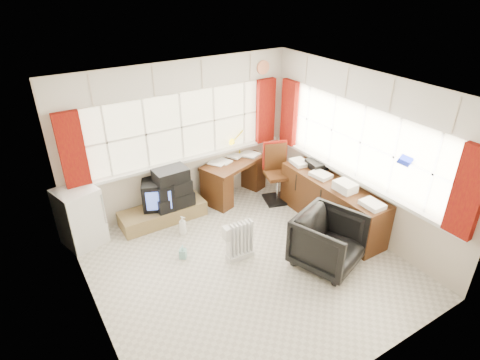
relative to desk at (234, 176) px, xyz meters
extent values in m
plane|color=beige|center=(-0.88, -1.80, -0.39)|extent=(4.00, 4.00, 0.00)
plane|color=beige|center=(-0.88, 0.20, 0.86)|extent=(4.00, 0.00, 4.00)
plane|color=beige|center=(-0.88, -3.80, 0.86)|extent=(4.00, 0.00, 4.00)
plane|color=beige|center=(-2.88, -1.80, 0.86)|extent=(0.00, 4.00, 4.00)
plane|color=beige|center=(1.12, -1.80, 0.86)|extent=(0.00, 4.00, 4.00)
plane|color=white|center=(-0.88, -1.80, 2.11)|extent=(4.00, 4.00, 0.00)
plane|color=#FFF6C9|center=(-0.88, 0.18, 1.06)|extent=(3.60, 0.00, 3.60)
cube|color=white|center=(-0.88, 0.14, 0.48)|extent=(3.70, 0.12, 0.05)
cube|color=white|center=(-2.08, 0.17, 1.06)|extent=(0.03, 0.02, 1.10)
cube|color=white|center=(-1.48, 0.17, 1.06)|extent=(0.03, 0.02, 1.10)
cube|color=white|center=(-0.88, 0.17, 1.06)|extent=(0.03, 0.02, 1.10)
cube|color=white|center=(-0.28, 0.17, 1.06)|extent=(0.03, 0.02, 1.10)
cube|color=white|center=(0.32, 0.17, 1.06)|extent=(0.03, 0.02, 1.10)
plane|color=#FFF6C9|center=(1.10, -1.80, 1.06)|extent=(0.00, 3.60, 3.60)
cube|color=white|center=(1.06, -1.80, 0.48)|extent=(0.12, 3.70, 0.05)
cube|color=white|center=(1.09, -3.00, 1.06)|extent=(0.02, 0.03, 1.10)
cube|color=white|center=(1.09, -2.40, 1.06)|extent=(0.02, 0.03, 1.10)
cube|color=white|center=(1.09, -1.80, 1.06)|extent=(0.02, 0.03, 1.10)
cube|color=white|center=(1.09, -1.20, 1.06)|extent=(0.02, 0.03, 1.10)
cube|color=white|center=(1.09, -0.60, 1.06)|extent=(0.02, 0.03, 1.10)
cube|color=maroon|center=(-2.58, 0.10, 1.07)|extent=(0.35, 0.10, 1.15)
cube|color=maroon|center=(0.72, 0.10, 1.07)|extent=(0.35, 0.10, 1.15)
cube|color=maroon|center=(1.02, -0.20, 1.07)|extent=(0.10, 0.35, 1.15)
cube|color=maroon|center=(1.02, -3.50, 1.07)|extent=(0.10, 0.35, 1.15)
cube|color=silver|center=(-0.88, 0.16, 1.86)|extent=(3.95, 0.08, 0.48)
cube|color=silver|center=(1.08, -1.80, 1.86)|extent=(0.08, 3.95, 0.48)
cube|color=#4F2912|center=(0.00, 0.00, 0.28)|extent=(1.34, 0.95, 0.06)
cube|color=#4F2912|center=(-0.44, -0.15, -0.07)|extent=(0.44, 0.60, 0.64)
cube|color=#4F2912|center=(0.44, 0.15, -0.07)|extent=(0.44, 0.60, 0.64)
cube|color=white|center=(0.00, 0.00, 0.32)|extent=(0.28, 0.33, 0.02)
cube|color=white|center=(0.00, 0.00, 0.32)|extent=(0.28, 0.33, 0.02)
cube|color=white|center=(0.00, 0.00, 0.33)|extent=(0.28, 0.33, 0.02)
cube|color=white|center=(0.00, 0.00, 0.33)|extent=(0.28, 0.33, 0.02)
cube|color=white|center=(0.00, 0.00, 0.34)|extent=(0.28, 0.33, 0.02)
cube|color=white|center=(0.00, 0.00, 0.34)|extent=(0.28, 0.33, 0.02)
cylinder|color=yellow|center=(0.25, 0.21, 0.32)|extent=(0.11, 0.11, 0.02)
cylinder|color=yellow|center=(0.25, 0.21, 0.52)|extent=(0.03, 0.03, 0.41)
cone|color=yellow|center=(0.25, 0.21, 0.69)|extent=(0.17, 0.15, 0.17)
cube|color=black|center=(0.56, -0.57, -0.37)|extent=(0.55, 0.55, 0.04)
cylinder|color=silver|center=(0.56, -0.57, -0.13)|extent=(0.06, 0.06, 0.51)
cube|color=#4F2912|center=(0.56, -0.57, 0.12)|extent=(0.54, 0.52, 0.06)
cube|color=#4F2912|center=(0.62, -0.37, 0.40)|extent=(0.39, 0.16, 0.49)
cube|color=maroon|center=(0.62, -0.37, 0.42)|extent=(0.43, 0.18, 0.51)
imported|color=black|center=(0.11, -2.33, 0.00)|extent=(1.07, 1.09, 0.78)
cube|color=white|center=(-0.86, -1.57, -0.35)|extent=(0.40, 0.18, 0.08)
cube|color=white|center=(-1.04, -1.57, -0.05)|extent=(0.03, 0.12, 0.51)
cube|color=white|center=(-0.98, -1.57, -0.05)|extent=(0.03, 0.12, 0.51)
cube|color=white|center=(-0.92, -1.57, -0.05)|extent=(0.03, 0.12, 0.51)
cube|color=white|center=(-0.86, -1.57, -0.05)|extent=(0.03, 0.12, 0.51)
cube|color=white|center=(-0.80, -1.58, -0.05)|extent=(0.03, 0.12, 0.51)
cube|color=white|center=(-0.74, -1.58, -0.05)|extent=(0.03, 0.12, 0.51)
cube|color=white|center=(-0.68, -1.58, -0.05)|extent=(0.03, 0.12, 0.51)
cube|color=#4F2912|center=(0.85, -1.60, -0.01)|extent=(0.50, 2.00, 0.75)
cube|color=white|center=(0.82, -2.40, 0.41)|extent=(0.24, 0.32, 0.10)
cube|color=white|center=(0.82, -1.87, 0.41)|extent=(0.24, 0.32, 0.10)
cube|color=white|center=(0.82, -1.33, 0.41)|extent=(0.24, 0.32, 0.10)
cube|color=white|center=(0.82, -0.80, 0.41)|extent=(0.24, 0.32, 0.10)
cube|color=black|center=(0.98, -1.05, 0.42)|extent=(0.32, 0.38, 0.11)
cube|color=olive|center=(-1.43, -0.08, -0.26)|extent=(1.40, 0.50, 0.25)
cube|color=black|center=(-1.43, -0.01, 0.10)|extent=(0.66, 0.63, 0.47)
cube|color=#4A66D1|center=(-1.53, -0.24, 0.10)|extent=(0.37, 0.17, 0.32)
cube|color=black|center=(-1.24, -0.11, -0.02)|extent=(0.64, 0.42, 0.23)
cube|color=black|center=(-1.24, -0.11, 0.20)|extent=(0.59, 0.40, 0.22)
cube|color=black|center=(-1.24, -0.11, 0.42)|extent=(0.54, 0.37, 0.21)
cube|color=white|center=(-2.68, 0.00, 0.07)|extent=(0.67, 0.67, 0.92)
cube|color=silver|center=(-2.36, -0.19, 0.21)|extent=(0.03, 0.03, 0.49)
imported|color=white|center=(-1.31, -0.60, -0.23)|extent=(0.17, 0.17, 0.32)
imported|color=#8ACEC7|center=(-1.56, -1.15, -0.28)|extent=(0.14, 0.14, 0.21)
camera|label=1|loc=(-3.29, -5.48, 3.37)|focal=30.00mm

